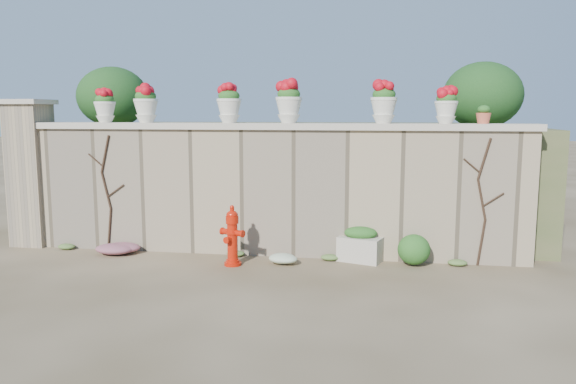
% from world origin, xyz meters
% --- Properties ---
extents(ground, '(80.00, 80.00, 0.00)m').
position_xyz_m(ground, '(0.00, 0.00, 0.00)').
color(ground, '#4A3B25').
rests_on(ground, ground).
extents(stone_wall, '(8.00, 0.40, 2.00)m').
position_xyz_m(stone_wall, '(0.00, 1.80, 1.00)').
color(stone_wall, gray).
rests_on(stone_wall, ground).
extents(wall_cap, '(8.10, 0.52, 0.10)m').
position_xyz_m(wall_cap, '(0.00, 1.80, 2.05)').
color(wall_cap, '#BAAF9D').
rests_on(wall_cap, stone_wall).
extents(gate_pillar, '(0.72, 0.72, 2.48)m').
position_xyz_m(gate_pillar, '(-4.15, 1.80, 1.26)').
color(gate_pillar, gray).
rests_on(gate_pillar, ground).
extents(raised_fill, '(9.00, 6.00, 2.00)m').
position_xyz_m(raised_fill, '(0.00, 5.00, 1.00)').
color(raised_fill, '#384C23').
rests_on(raised_fill, ground).
extents(back_shrub_left, '(1.30, 1.30, 1.10)m').
position_xyz_m(back_shrub_left, '(-3.20, 3.00, 2.55)').
color(back_shrub_left, '#143814').
rests_on(back_shrub_left, raised_fill).
extents(back_shrub_right, '(1.30, 1.30, 1.10)m').
position_xyz_m(back_shrub_right, '(3.40, 3.00, 2.55)').
color(back_shrub_right, '#143814').
rests_on(back_shrub_right, raised_fill).
extents(vine_left, '(0.60, 0.04, 1.91)m').
position_xyz_m(vine_left, '(-2.67, 1.58, 0.99)').
color(vine_left, black).
rests_on(vine_left, ground).
extents(vine_right, '(0.60, 0.04, 1.91)m').
position_xyz_m(vine_right, '(3.23, 1.58, 0.99)').
color(vine_right, black).
rests_on(vine_right, ground).
extents(fire_hydrant, '(0.39, 0.28, 0.90)m').
position_xyz_m(fire_hydrant, '(-0.42, 1.01, 0.45)').
color(fire_hydrant, '#BA1707').
rests_on(fire_hydrant, ground).
extents(planter_box, '(0.73, 0.56, 0.54)m').
position_xyz_m(planter_box, '(1.46, 1.55, 0.25)').
color(planter_box, '#BAAF9D').
rests_on(planter_box, ground).
extents(green_shrub, '(0.60, 0.54, 0.57)m').
position_xyz_m(green_shrub, '(2.20, 1.41, 0.28)').
color(green_shrub, '#1E5119').
rests_on(green_shrub, ground).
extents(magenta_clump, '(0.84, 0.56, 0.22)m').
position_xyz_m(magenta_clump, '(-2.32, 1.32, 0.11)').
color(magenta_clump, '#C1267F').
rests_on(magenta_clump, ground).
extents(white_flowers, '(0.57, 0.46, 0.21)m').
position_xyz_m(white_flowers, '(0.39, 1.14, 0.10)').
color(white_flowers, white).
rests_on(white_flowers, ground).
extents(urn_pot_0, '(0.35, 0.35, 0.55)m').
position_xyz_m(urn_pot_0, '(-2.75, 1.80, 2.37)').
color(urn_pot_0, silver).
rests_on(urn_pot_0, wall_cap).
extents(urn_pot_1, '(0.39, 0.39, 0.62)m').
position_xyz_m(urn_pot_1, '(-2.04, 1.80, 2.40)').
color(urn_pot_1, silver).
rests_on(urn_pot_1, wall_cap).
extents(urn_pot_2, '(0.39, 0.39, 0.61)m').
position_xyz_m(urn_pot_2, '(-0.65, 1.80, 2.40)').
color(urn_pot_2, silver).
rests_on(urn_pot_2, wall_cap).
extents(urn_pot_3, '(0.41, 0.41, 0.65)m').
position_xyz_m(urn_pot_3, '(0.31, 1.80, 2.42)').
color(urn_pot_3, silver).
rests_on(urn_pot_3, wall_cap).
extents(urn_pot_4, '(0.40, 0.40, 0.63)m').
position_xyz_m(urn_pot_4, '(1.76, 1.80, 2.41)').
color(urn_pot_4, silver).
rests_on(urn_pot_4, wall_cap).
extents(urn_pot_5, '(0.34, 0.34, 0.54)m').
position_xyz_m(urn_pot_5, '(2.68, 1.80, 2.37)').
color(urn_pot_5, silver).
rests_on(urn_pot_5, wall_cap).
extents(terracotta_pot, '(0.22, 0.22, 0.26)m').
position_xyz_m(terracotta_pot, '(3.22, 1.80, 2.22)').
color(terracotta_pot, '#C0563A').
rests_on(terracotta_pot, wall_cap).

